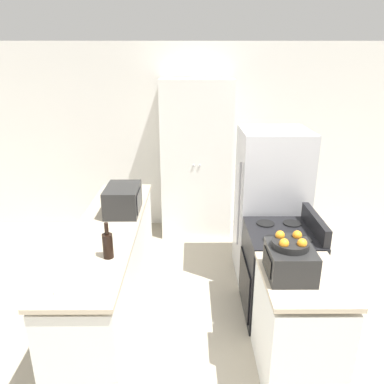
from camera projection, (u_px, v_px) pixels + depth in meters
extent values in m
cube|color=white|center=(191.00, 139.00, 5.33)|extent=(7.00, 0.06, 2.60)
cube|color=silver|center=(110.00, 270.00, 3.71)|extent=(0.58, 2.45, 0.81)
cube|color=#B7A88E|center=(107.00, 228.00, 3.55)|extent=(0.60, 2.50, 0.04)
cube|color=silver|center=(298.00, 330.00, 2.90)|extent=(0.58, 0.74, 0.81)
cube|color=#B7A88E|center=(304.00, 279.00, 2.74)|extent=(0.60, 0.75, 0.04)
cube|color=white|center=(196.00, 160.00, 5.12)|extent=(0.95, 0.52, 2.14)
sphere|color=#B2B2B7|center=(194.00, 165.00, 4.86)|extent=(0.03, 0.03, 0.03)
sphere|color=#B2B2B7|center=(200.00, 165.00, 4.86)|extent=(0.03, 0.03, 0.03)
cube|color=black|center=(279.00, 273.00, 3.59)|extent=(0.64, 0.71, 0.88)
cube|color=black|center=(244.00, 283.00, 3.62)|extent=(0.02, 0.62, 0.49)
cube|color=black|center=(315.00, 224.00, 3.41)|extent=(0.06, 0.67, 0.16)
cylinder|color=black|center=(273.00, 240.00, 3.28)|extent=(0.17, 0.17, 0.01)
cylinder|color=black|center=(265.00, 223.00, 3.60)|extent=(0.17, 0.17, 0.01)
cylinder|color=black|center=(302.00, 239.00, 3.28)|extent=(0.17, 0.17, 0.01)
cylinder|color=black|center=(292.00, 223.00, 3.60)|extent=(0.17, 0.17, 0.01)
cube|color=#B7B7BC|center=(270.00, 205.00, 4.16)|extent=(0.71, 0.72, 1.69)
cylinder|color=gray|center=(239.00, 205.00, 3.94)|extent=(0.02, 0.02, 0.93)
cube|color=black|center=(123.00, 200.00, 3.83)|extent=(0.33, 0.48, 0.28)
cube|color=black|center=(139.00, 201.00, 3.79)|extent=(0.01, 0.30, 0.20)
cylinder|color=black|center=(108.00, 246.00, 2.96)|extent=(0.08, 0.08, 0.20)
cylinder|color=black|center=(106.00, 229.00, 2.91)|extent=(0.03, 0.03, 0.10)
cube|color=black|center=(290.00, 262.00, 2.71)|extent=(0.32, 0.37, 0.22)
cube|color=black|center=(267.00, 262.00, 2.71)|extent=(0.01, 0.26, 0.13)
cylinder|color=black|center=(290.00, 244.00, 2.68)|extent=(0.27, 0.27, 0.05)
sphere|color=orange|center=(297.00, 235.00, 2.73)|extent=(0.07, 0.07, 0.07)
sphere|color=orange|center=(280.00, 235.00, 2.72)|extent=(0.07, 0.07, 0.07)
sphere|color=orange|center=(284.00, 243.00, 2.61)|extent=(0.07, 0.07, 0.07)
sphere|color=orange|center=(302.00, 243.00, 2.61)|extent=(0.07, 0.07, 0.07)
cube|color=silver|center=(79.00, 281.00, 2.66)|extent=(0.26, 0.29, 0.02)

